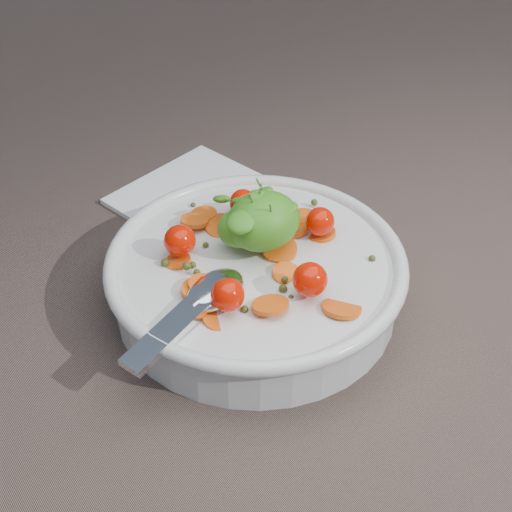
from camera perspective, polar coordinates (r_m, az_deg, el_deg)
ground at (r=0.67m, az=-0.92°, el=-2.73°), size 6.00×6.00×0.00m
bowl at (r=0.63m, az=-0.02°, el=-1.56°), size 0.29×0.27×0.11m
napkin at (r=0.79m, az=-4.91°, el=4.87°), size 0.18×0.17×0.01m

